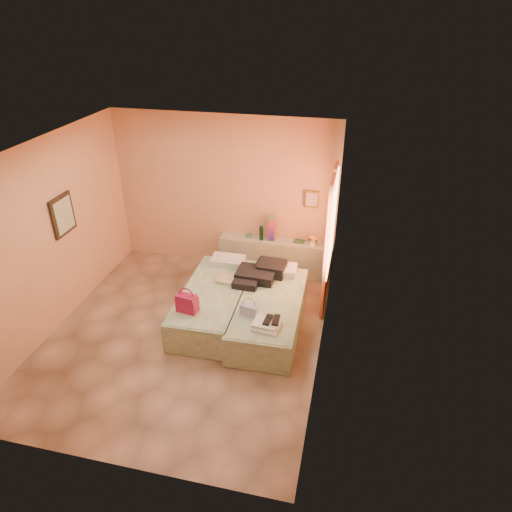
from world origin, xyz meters
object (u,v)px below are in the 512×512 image
at_px(headboard_ledge, 276,256).
at_px(water_bottle, 261,233).
at_px(bed_right, 269,313).
at_px(blue_handbag, 249,310).
at_px(flower_vase, 313,240).
at_px(towel_stack, 267,325).
at_px(green_book, 299,241).
at_px(bed_left, 215,303).
at_px(magenta_handbag, 187,303).

bearing_deg(headboard_ledge, water_bottle, -173.70).
distance_m(bed_right, water_bottle, 1.75).
xyz_separation_m(headboard_ledge, blue_handbag, (0.00, -2.05, 0.26)).
relative_size(headboard_ledge, bed_right, 1.02).
distance_m(flower_vase, blue_handbag, 2.12).
bearing_deg(flower_vase, towel_stack, -98.82).
bearing_deg(water_bottle, green_book, 5.60).
bearing_deg(green_book, flower_vase, -7.43).
relative_size(bed_left, bed_right, 1.00).
bearing_deg(flower_vase, magenta_handbag, -126.13).
bearing_deg(bed_left, magenta_handbag, -109.23).
bearing_deg(bed_right, towel_stack, -83.30).
bearing_deg(green_book, headboard_ledge, -164.33).
distance_m(water_bottle, green_book, 0.69).
distance_m(green_book, blue_handbag, 2.12).
bearing_deg(headboard_ledge, bed_left, -113.95).
bearing_deg(green_book, blue_handbag, -90.66).
bearing_deg(magenta_handbag, flower_vase, 62.54).
distance_m(bed_left, magenta_handbag, 0.75).
bearing_deg(headboard_ledge, magenta_handbag, -112.31).
bearing_deg(flower_vase, headboard_ledge, 176.35).
distance_m(bed_right, flower_vase, 1.72).
bearing_deg(towel_stack, flower_vase, 81.18).
bearing_deg(bed_left, towel_stack, -38.25).
bearing_deg(headboard_ledge, bed_right, -82.42).
relative_size(blue_handbag, towel_stack, 0.73).
bearing_deg(water_bottle, headboard_ledge, 6.30).
distance_m(magenta_handbag, towel_stack, 1.20).
distance_m(bed_right, towel_stack, 0.74).
height_order(bed_right, water_bottle, water_bottle).
xyz_separation_m(flower_vase, blue_handbag, (-0.66, -2.00, -0.18)).
height_order(flower_vase, magenta_handbag, flower_vase).
bearing_deg(flower_vase, blue_handbag, -108.13).
height_order(bed_right, magenta_handbag, magenta_handbag).
bearing_deg(bed_left, water_bottle, 73.31).
bearing_deg(water_bottle, blue_handbag, -82.46).
bearing_deg(towel_stack, headboard_ledge, 97.67).
relative_size(headboard_ledge, towel_stack, 5.86).
relative_size(green_book, towel_stack, 0.50).
bearing_deg(bed_left, headboard_ledge, 64.85).
relative_size(headboard_ledge, green_book, 11.63).
distance_m(headboard_ledge, magenta_handbag, 2.35).
height_order(magenta_handbag, towel_stack, magenta_handbag).
xyz_separation_m(water_bottle, magenta_handbag, (-0.62, -2.12, -0.14)).
bearing_deg(blue_handbag, headboard_ledge, 101.87).
bearing_deg(bed_left, blue_handbag, -37.56).
xyz_separation_m(water_bottle, green_book, (0.68, 0.07, -0.12)).
relative_size(flower_vase, magenta_handbag, 0.76).
xyz_separation_m(headboard_ledge, towel_stack, (0.31, -2.29, 0.23)).
distance_m(headboard_ledge, water_bottle, 0.53).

